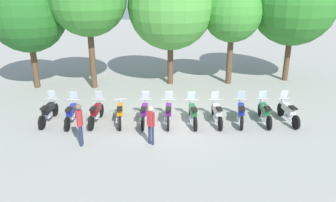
% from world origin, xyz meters
% --- Properties ---
extents(ground_plane, '(80.00, 80.00, 0.00)m').
position_xyz_m(ground_plane, '(0.00, 0.00, 0.00)').
color(ground_plane, '#9E9B93').
extents(motorcycle_0, '(0.64, 2.19, 1.37)m').
position_xyz_m(motorcycle_0, '(-5.62, 0.38, 0.52)').
color(motorcycle_0, black).
rests_on(motorcycle_0, ground_plane).
extents(motorcycle_1, '(0.62, 2.19, 1.37)m').
position_xyz_m(motorcycle_1, '(-4.50, 0.15, 0.52)').
color(motorcycle_1, black).
rests_on(motorcycle_1, ground_plane).
extents(motorcycle_2, '(0.68, 2.18, 1.37)m').
position_xyz_m(motorcycle_2, '(-3.37, 0.17, 0.52)').
color(motorcycle_2, black).
rests_on(motorcycle_2, ground_plane).
extents(motorcycle_3, '(0.62, 2.19, 0.99)m').
position_xyz_m(motorcycle_3, '(-2.25, 0.10, 0.50)').
color(motorcycle_3, black).
rests_on(motorcycle_3, ground_plane).
extents(motorcycle_4, '(0.62, 2.19, 1.37)m').
position_xyz_m(motorcycle_4, '(-1.12, 0.04, 0.52)').
color(motorcycle_4, black).
rests_on(motorcycle_4, ground_plane).
extents(motorcycle_5, '(0.62, 2.19, 1.37)m').
position_xyz_m(motorcycle_5, '(0.00, -0.03, 0.52)').
color(motorcycle_5, black).
rests_on(motorcycle_5, ground_plane).
extents(motorcycle_6, '(0.62, 2.19, 1.37)m').
position_xyz_m(motorcycle_6, '(1.12, -0.12, 0.52)').
color(motorcycle_6, black).
rests_on(motorcycle_6, ground_plane).
extents(motorcycle_7, '(0.62, 2.19, 1.37)m').
position_xyz_m(motorcycle_7, '(2.24, -0.14, 0.52)').
color(motorcycle_7, black).
rests_on(motorcycle_7, ground_plane).
extents(motorcycle_8, '(0.73, 2.17, 1.37)m').
position_xyz_m(motorcycle_8, '(3.38, -0.13, 0.52)').
color(motorcycle_8, black).
rests_on(motorcycle_8, ground_plane).
extents(motorcycle_9, '(0.62, 2.19, 1.37)m').
position_xyz_m(motorcycle_9, '(4.50, -0.16, 0.52)').
color(motorcycle_9, black).
rests_on(motorcycle_9, ground_plane).
extents(motorcycle_10, '(0.62, 2.19, 1.37)m').
position_xyz_m(motorcycle_10, '(5.61, -0.16, 0.52)').
color(motorcycle_10, black).
rests_on(motorcycle_10, ground_plane).
extents(person_0, '(0.25, 0.40, 1.79)m').
position_xyz_m(person_0, '(-3.64, -2.08, 1.06)').
color(person_0, '#232D4C').
rests_on(person_0, ground_plane).
extents(person_1, '(0.36, 0.31, 1.67)m').
position_xyz_m(person_1, '(-0.81, -2.12, 0.97)').
color(person_1, '#232D4C').
rests_on(person_1, ground_plane).
extents(tree_0, '(4.46, 4.46, 6.68)m').
position_xyz_m(tree_0, '(-7.85, 5.80, 4.44)').
color(tree_0, brown).
rests_on(tree_0, ground_plane).
extents(tree_2, '(5.09, 5.09, 7.29)m').
position_xyz_m(tree_2, '(0.42, 6.17, 4.74)').
color(tree_2, brown).
rests_on(tree_2, ground_plane).
extents(tree_3, '(3.54, 3.54, 6.19)m').
position_xyz_m(tree_3, '(4.15, 6.05, 4.39)').
color(tree_3, brown).
rests_on(tree_3, ground_plane).
extents(tree_4, '(5.26, 5.26, 7.59)m').
position_xyz_m(tree_4, '(8.04, 6.56, 4.95)').
color(tree_4, brown).
rests_on(tree_4, ground_plane).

